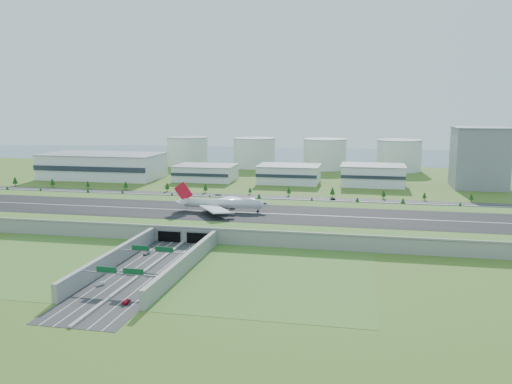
% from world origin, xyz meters
% --- Properties ---
extents(ground, '(1200.00, 1200.00, 0.00)m').
position_xyz_m(ground, '(0.00, 0.00, 0.00)').
color(ground, '#3B5B1C').
rests_on(ground, ground).
extents(airfield_deck, '(520.00, 100.00, 9.20)m').
position_xyz_m(airfield_deck, '(0.00, -0.09, 4.12)').
color(airfield_deck, gray).
rests_on(airfield_deck, ground).
extents(underpass_road, '(38.80, 120.40, 8.00)m').
position_xyz_m(underpass_road, '(0.00, -99.42, 3.43)').
color(underpass_road, '#28282B').
rests_on(underpass_road, ground).
extents(sign_gantry_near, '(38.70, 0.70, 9.80)m').
position_xyz_m(sign_gantry_near, '(0.00, -95.04, 6.95)').
color(sign_gantry_near, gray).
rests_on(sign_gantry_near, ground).
extents(sign_gantry_far, '(38.70, 0.70, 9.80)m').
position_xyz_m(sign_gantry_far, '(0.00, -130.04, 6.95)').
color(sign_gantry_far, gray).
rests_on(sign_gantry_far, ground).
extents(north_expressway, '(560.00, 36.00, 0.12)m').
position_xyz_m(north_expressway, '(0.00, 95.00, 0.06)').
color(north_expressway, '#28282B').
rests_on(north_expressway, ground).
extents(tree_row, '(505.38, 48.70, 8.42)m').
position_xyz_m(tree_row, '(6.69, 96.68, 4.65)').
color(tree_row, '#3D2819').
rests_on(tree_row, ground).
extents(hangar_west, '(120.00, 60.00, 25.00)m').
position_xyz_m(hangar_west, '(-170.00, 185.00, 12.50)').
color(hangar_west, silver).
rests_on(hangar_west, ground).
extents(hangar_mid_a, '(58.00, 42.00, 15.00)m').
position_xyz_m(hangar_mid_a, '(-60.00, 190.00, 7.50)').
color(hangar_mid_a, silver).
rests_on(hangar_mid_a, ground).
extents(hangar_mid_b, '(58.00, 42.00, 17.00)m').
position_xyz_m(hangar_mid_b, '(25.00, 190.00, 8.50)').
color(hangar_mid_b, silver).
rests_on(hangar_mid_b, ground).
extents(hangar_mid_c, '(58.00, 42.00, 19.00)m').
position_xyz_m(hangar_mid_c, '(105.00, 190.00, 9.50)').
color(hangar_mid_c, silver).
rests_on(hangar_mid_c, ground).
extents(office_tower, '(46.00, 46.00, 55.00)m').
position_xyz_m(office_tower, '(200.00, 195.00, 27.50)').
color(office_tower, gray).
rests_on(office_tower, ground).
extents(fuel_tank_a, '(50.00, 50.00, 35.00)m').
position_xyz_m(fuel_tank_a, '(-120.00, 310.00, 17.50)').
color(fuel_tank_a, silver).
rests_on(fuel_tank_a, ground).
extents(fuel_tank_b, '(50.00, 50.00, 35.00)m').
position_xyz_m(fuel_tank_b, '(-35.00, 310.00, 17.50)').
color(fuel_tank_b, silver).
rests_on(fuel_tank_b, ground).
extents(fuel_tank_c, '(50.00, 50.00, 35.00)m').
position_xyz_m(fuel_tank_c, '(50.00, 310.00, 17.50)').
color(fuel_tank_c, silver).
rests_on(fuel_tank_c, ground).
extents(fuel_tank_d, '(50.00, 50.00, 35.00)m').
position_xyz_m(fuel_tank_d, '(135.00, 310.00, 17.50)').
color(fuel_tank_d, silver).
rests_on(fuel_tank_d, ground).
extents(bay_water, '(1200.00, 260.00, 0.06)m').
position_xyz_m(bay_water, '(0.00, 480.00, 0.03)').
color(bay_water, '#3D5F75').
rests_on(bay_water, ground).
extents(boeing_747, '(62.45, 58.88, 19.30)m').
position_xyz_m(boeing_747, '(8.41, 0.60, 13.50)').
color(boeing_747, silver).
rests_on(boeing_747, airfield_deck).
extents(car_0, '(3.15, 4.89, 1.55)m').
position_xyz_m(car_0, '(-10.55, -77.63, 0.89)').
color(car_0, '#ADADB2').
rests_on(car_0, ground).
extents(car_1, '(3.14, 4.57, 1.43)m').
position_xyz_m(car_1, '(-11.06, -126.35, 0.83)').
color(car_1, silver).
rests_on(car_1, ground).
extents(car_2, '(2.67, 4.98, 1.33)m').
position_xyz_m(car_2, '(10.43, -71.97, 0.79)').
color(car_2, '#100C3E').
rests_on(car_2, ground).
extents(car_3, '(2.68, 5.58, 1.57)m').
position_xyz_m(car_3, '(8.84, -143.59, 0.90)').
color(car_3, red).
rests_on(car_3, ground).
extents(car_4, '(5.06, 2.13, 1.71)m').
position_xyz_m(car_4, '(-101.06, 84.62, 0.97)').
color(car_4, '#5A5B5F').
rests_on(car_4, ground).
extents(car_5, '(4.43, 1.64, 1.45)m').
position_xyz_m(car_5, '(73.27, 101.69, 0.84)').
color(car_5, black).
rests_on(car_5, ground).
extents(car_6, '(5.50, 3.43, 1.42)m').
position_xyz_m(car_6, '(162.34, 84.24, 0.83)').
color(car_6, silver).
rests_on(car_6, ground).
extents(car_7, '(6.05, 3.30, 1.66)m').
position_xyz_m(car_7, '(-23.44, 104.91, 0.95)').
color(car_7, silver).
rests_on(car_7, ground).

